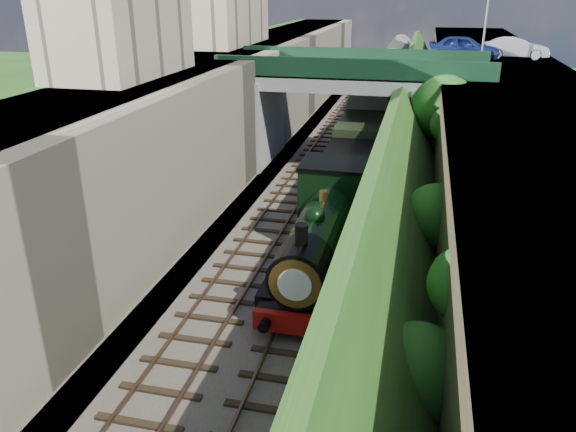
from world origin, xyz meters
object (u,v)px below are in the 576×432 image
(road_bridge, at_px, (361,106))
(car_blue, at_px, (464,47))
(car_silver, at_px, (515,48))
(locomotive, at_px, (322,235))
(tender, at_px, (347,183))
(lamppost, at_px, (488,10))
(tree, at_px, (446,110))

(road_bridge, xyz_separation_m, car_blue, (6.16, 6.87, 2.99))
(car_blue, relative_size, car_silver, 1.10)
(car_blue, relative_size, locomotive, 0.47)
(locomotive, distance_m, tender, 7.37)
(road_bridge, relative_size, lamppost, 2.67)
(car_blue, distance_m, tender, 16.71)
(car_blue, bearing_deg, tender, 165.14)
(car_blue, bearing_deg, tree, -179.70)
(tree, relative_size, car_blue, 1.37)
(car_blue, height_order, locomotive, car_blue)
(lamppost, distance_m, car_silver, 4.74)
(road_bridge, bearing_deg, car_blue, 48.11)
(tree, height_order, car_silver, car_silver)
(road_bridge, relative_size, tender, 2.67)
(road_bridge, bearing_deg, tree, -32.17)
(locomotive, bearing_deg, road_bridge, 90.97)
(lamppost, distance_m, locomotive, 22.88)
(road_bridge, xyz_separation_m, lamppost, (7.28, 5.24, 5.49))
(car_silver, bearing_deg, locomotive, 155.56)
(tree, xyz_separation_m, locomotive, (-4.71, -12.02, -2.75))
(lamppost, bearing_deg, car_silver, 51.89)
(lamppost, relative_size, locomotive, 0.59)
(road_bridge, height_order, locomotive, road_bridge)
(car_blue, distance_m, locomotive, 23.37)
(tree, bearing_deg, lamppost, 74.54)
(road_bridge, xyz_separation_m, tree, (4.97, -3.13, 0.57))
(road_bridge, bearing_deg, car_silver, 40.65)
(road_bridge, relative_size, tree, 2.42)
(tree, relative_size, locomotive, 0.65)
(car_silver, bearing_deg, lamppost, 139.40)
(locomotive, xyz_separation_m, tender, (-0.00, 7.36, -0.27))
(car_silver, xyz_separation_m, tender, (-9.47, -16.13, -5.35))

